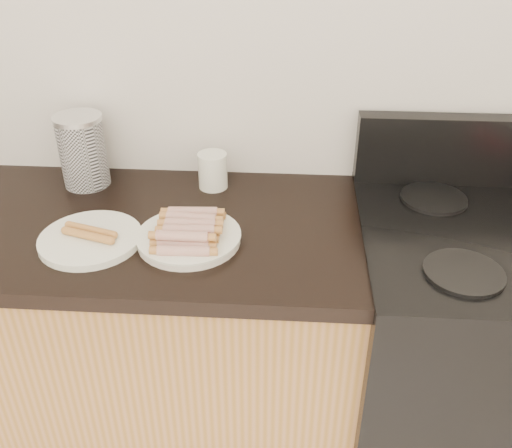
# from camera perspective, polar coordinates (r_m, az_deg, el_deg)

# --- Properties ---
(wall_back) EXTENTS (4.00, 0.04, 2.60)m
(wall_back) POSITION_cam_1_polar(r_m,az_deg,el_deg) (1.61, -4.13, 18.09)
(wall_back) COLOR silver
(wall_back) RESTS_ON ground
(stove) EXTENTS (0.76, 0.65, 0.91)m
(stove) POSITION_cam_1_polar(r_m,az_deg,el_deg) (1.82, 21.37, -13.19)
(stove) COLOR black
(stove) RESTS_ON floor
(stove_panel) EXTENTS (0.76, 0.06, 0.20)m
(stove_panel) POSITION_cam_1_polar(r_m,az_deg,el_deg) (1.75, 22.57, 6.74)
(stove_panel) COLOR black
(stove_panel) RESTS_ON stove
(burner_near_left) EXTENTS (0.18, 0.18, 0.01)m
(burner_near_left) POSITION_cam_1_polar(r_m,az_deg,el_deg) (1.36, 20.07, -4.57)
(burner_near_left) COLOR black
(burner_near_left) RESTS_ON stove
(burner_far_left) EXTENTS (0.18, 0.18, 0.01)m
(burner_far_left) POSITION_cam_1_polar(r_m,az_deg,el_deg) (1.64, 17.35, 2.47)
(burner_far_left) COLOR black
(burner_far_left) RESTS_ON stove
(main_plate) EXTENTS (0.30, 0.30, 0.02)m
(main_plate) POSITION_cam_1_polar(r_m,az_deg,el_deg) (1.42, -6.71, -1.48)
(main_plate) COLOR white
(main_plate) RESTS_ON counter_slab
(side_plate) EXTENTS (0.31, 0.31, 0.02)m
(side_plate) POSITION_cam_1_polar(r_m,az_deg,el_deg) (1.46, -16.22, -1.47)
(side_plate) COLOR silver
(side_plate) RESTS_ON counter_slab
(hotdog_pile) EXTENTS (0.12, 0.20, 0.05)m
(hotdog_pile) POSITION_cam_1_polar(r_m,az_deg,el_deg) (1.40, -6.79, -0.42)
(hotdog_pile) COLOR maroon
(hotdog_pile) RESTS_ON main_plate
(plain_sausages) EXTENTS (0.13, 0.08, 0.02)m
(plain_sausages) POSITION_cam_1_polar(r_m,az_deg,el_deg) (1.45, -16.33, -0.83)
(plain_sausages) COLOR #CF814D
(plain_sausages) RESTS_ON side_plate
(canister) EXTENTS (0.14, 0.14, 0.21)m
(canister) POSITION_cam_1_polar(r_m,az_deg,el_deg) (1.70, -16.94, 7.02)
(canister) COLOR white
(canister) RESTS_ON counter_slab
(mug) EXTENTS (0.09, 0.09, 0.10)m
(mug) POSITION_cam_1_polar(r_m,az_deg,el_deg) (1.64, -4.35, 5.34)
(mug) COLOR white
(mug) RESTS_ON counter_slab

